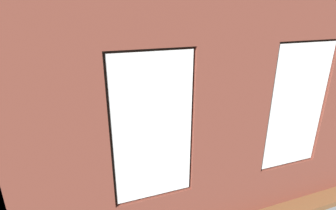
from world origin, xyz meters
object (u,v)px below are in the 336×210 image
remote_black (144,134)px  papasan_chair (110,103)px  table_plant_small (172,120)px  tv_flatscreen (49,130)px  media_console (54,155)px  potted_plant_corner_near_left (209,84)px  potted_plant_mid_room_small (184,108)px  remote_silver (159,129)px  couch_by_window (200,176)px  potted_plant_foreground_right (66,91)px  potted_plant_corner_far_left (312,142)px  candle_jar (151,126)px  potted_plant_beside_window_right (119,180)px  couch_left (245,119)px  cup_ceramic (165,129)px  potted_plant_between_couches (268,139)px  coffee_table (159,131)px

remote_black → papasan_chair: size_ratio=0.16×
table_plant_small → tv_flatscreen: (2.70, 0.23, 0.28)m
table_plant_small → papasan_chair: 2.31m
media_console → potted_plant_corner_near_left: (-4.84, -2.36, 0.40)m
potted_plant_mid_room_small → remote_silver: bearing=45.5°
table_plant_small → remote_black: size_ratio=1.34×
couch_by_window → potted_plant_foreground_right: potted_plant_foreground_right is taller
couch_by_window → potted_plant_corner_far_left: potted_plant_corner_far_left is taller
couch_by_window → tv_flatscreen: 3.08m
candle_jar → table_plant_small: (-0.54, -0.04, 0.06)m
potted_plant_foreground_right → potted_plant_corner_near_left: (-4.53, -0.05, -0.26)m
table_plant_small → potted_plant_beside_window_right: size_ratio=0.22×
couch_by_window → remote_silver: 1.88m
remote_black → potted_plant_beside_window_right: size_ratio=0.17×
candle_jar → remote_black: 0.34m
potted_plant_corner_far_left → potted_plant_mid_room_small: bearing=-65.9°
couch_left → cup_ceramic: size_ratio=18.83×
couch_by_window → potted_plant_corner_near_left: bearing=-119.9°
table_plant_small → potted_plant_mid_room_small: (-0.75, -0.99, -0.14)m
tv_flatscreen → potted_plant_beside_window_right: tv_flatscreen is taller
cup_ceramic → potted_plant_mid_room_small: 1.64m
potted_plant_foreground_right → remote_silver: bearing=132.1°
couch_left → remote_black: (2.77, 0.11, 0.09)m
candle_jar → media_console: (2.16, 0.19, -0.22)m
potted_plant_between_couches → potted_plant_foreground_right: (3.57, -4.06, 0.13)m
coffee_table → potted_plant_corner_near_left: 3.41m
remote_silver → potted_plant_between_couches: bearing=-135.7°
potted_plant_mid_room_small → papasan_chair: bearing=-26.0°
remote_silver → tv_flatscreen: size_ratio=0.19×
papasan_chair → potted_plant_between_couches: (-2.41, 3.94, 0.33)m
couch_left → potted_plant_corner_near_left: (-0.14, -2.30, 0.31)m
table_plant_small → couch_by_window: bearing=83.1°
remote_black → media_console: (1.92, -0.05, -0.18)m
couch_left → potted_plant_foreground_right: potted_plant_foreground_right is taller
couch_by_window → media_console: size_ratio=1.93×
cup_ceramic → tv_flatscreen: bearing=-1.3°
tv_flatscreen → papasan_chair: (-1.48, -2.18, -0.36)m
candle_jar → potted_plant_foreground_right: potted_plant_foreground_right is taller
remote_black → potted_plant_corner_far_left: bearing=152.4°
couch_by_window → candle_jar: size_ratio=16.81×
media_console → potted_plant_mid_room_small: bearing=-160.5°
candle_jar → potted_plant_beside_window_right: (1.11, 2.09, 0.22)m
remote_silver → papasan_chair: papasan_chair is taller
couch_left → potted_plant_beside_window_right: potted_plant_beside_window_right is taller
candle_jar → potted_plant_mid_room_small: size_ratio=0.19×
candle_jar → tv_flatscreen: tv_flatscreen is taller
table_plant_small → potted_plant_corner_far_left: size_ratio=0.20×
remote_black → potted_plant_between_couches: 2.62m
couch_by_window → coffee_table: bearing=-86.2°
potted_plant_mid_room_small → tv_flatscreen: bearing=19.5°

